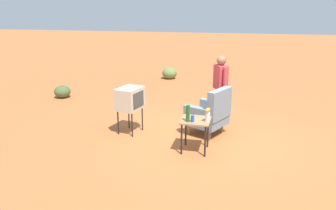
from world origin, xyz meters
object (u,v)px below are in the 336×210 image
Objects in this scene: bottle_wine_green at (188,113)px; flower_vase at (208,114)px; tv_on_stand at (130,99)px; person_standing at (220,86)px; side_table at (195,124)px; soda_can_blue at (193,119)px; armchair at (210,113)px.

bottle_wine_green reaches higher than flower_vase.
person_standing is at bearing 119.38° from tv_on_stand.
tv_on_stand reaches higher than side_table.
flower_vase is at bearing -2.85° from person_standing.
person_standing is 6.19× the size of flower_vase.
bottle_wine_green is at bearing 61.74° from tv_on_stand.
side_table is 0.35m from flower_vase.
tv_on_stand is 3.22× the size of bottle_wine_green.
flower_vase is (1.75, -0.09, -0.15)m from person_standing.
tv_on_stand reaches higher than soda_can_blue.
soda_can_blue is at bearing -16.89° from side_table.
soda_can_blue is at bearing -77.91° from flower_vase.
side_table is at bearing -11.81° from armchair.
flower_vase is (-0.06, 0.27, 0.09)m from soda_can_blue.
armchair reaches higher than side_table.
flower_vase is at bearing 2.69° from armchair.
person_standing is at bearing 177.15° from flower_vase.
armchair reaches higher than bottle_wine_green.
armchair is 1.03× the size of tv_on_stand.
soda_can_blue is 0.46× the size of flower_vase.
tv_on_stand is at bearing -112.06° from side_table.
person_standing is at bearing 168.73° from soda_can_blue.
flower_vase is at bearing 101.12° from bottle_wine_green.
soda_can_blue is 0.13m from bottle_wine_green.
side_table is 1.69m from tv_on_stand.
armchair is 1.02m from flower_vase.
soda_can_blue is (0.12, -0.04, 0.16)m from side_table.
bottle_wine_green is (1.82, -0.45, -0.13)m from person_standing.
side_table is 0.63× the size of tv_on_stand.
armchair is 4.00× the size of flower_vase.
tv_on_stand is 1.62m from bottle_wine_green.
soda_can_blue reaches higher than side_table.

